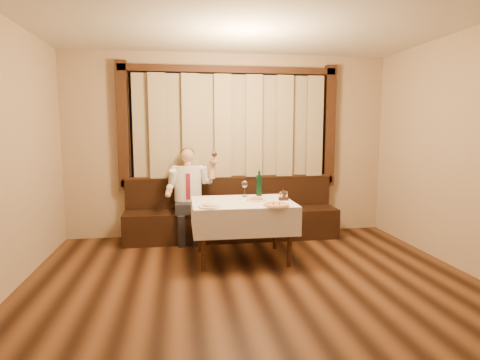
{
  "coord_description": "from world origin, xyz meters",
  "views": [
    {
      "loc": [
        -0.77,
        -3.23,
        1.67
      ],
      "look_at": [
        0.0,
        1.9,
        1.0
      ],
      "focal_mm": 30.0,
      "sensor_mm": 36.0,
      "label": 1
    }
  ],
  "objects": [
    {
      "name": "banquette",
      "position": [
        0.0,
        2.72,
        0.31
      ],
      "size": [
        3.2,
        0.61,
        0.94
      ],
      "color": "black",
      "rests_on": "ground"
    },
    {
      "name": "pasta_red",
      "position": [
        0.18,
        1.72,
        0.79
      ],
      "size": [
        0.26,
        0.26,
        0.09
      ],
      "rotation": [
        0.0,
        0.0,
        0.37
      ],
      "color": "white",
      "rests_on": "dining_table"
    },
    {
      "name": "pizza",
      "position": [
        0.35,
        1.32,
        0.77
      ],
      "size": [
        0.32,
        0.32,
        0.03
      ],
      "rotation": [
        0.0,
        0.0,
        -0.06
      ],
      "color": "white",
      "rests_on": "dining_table"
    },
    {
      "name": "cruet_caddy",
      "position": [
        0.53,
        1.68,
        0.8
      ],
      "size": [
        0.12,
        0.06,
        0.13
      ],
      "rotation": [
        0.0,
        0.0,
        0.01
      ],
      "color": "black",
      "rests_on": "dining_table"
    },
    {
      "name": "room",
      "position": [
        -0.0,
        0.97,
        1.5
      ],
      "size": [
        5.01,
        6.01,
        2.81
      ],
      "color": "black",
      "rests_on": "ground"
    },
    {
      "name": "seated_man",
      "position": [
        -0.65,
        2.63,
        0.81
      ],
      "size": [
        0.75,
        0.56,
        1.38
      ],
      "color": "black",
      "rests_on": "ground"
    },
    {
      "name": "pasta_cream",
      "position": [
        -0.44,
        1.36,
        0.79
      ],
      "size": [
        0.27,
        0.27,
        0.09
      ],
      "rotation": [
        0.0,
        0.0,
        0.15
      ],
      "color": "white",
      "rests_on": "dining_table"
    },
    {
      "name": "table_wine_glass",
      "position": [
        0.08,
        2.04,
        0.91
      ],
      "size": [
        0.08,
        0.08,
        0.21
      ],
      "rotation": [
        0.0,
        0.0,
        -0.08
      ],
      "color": "white",
      "rests_on": "dining_table"
    },
    {
      "name": "green_bottle",
      "position": [
        0.29,
        2.07,
        0.91
      ],
      "size": [
        0.08,
        0.08,
        0.35
      ],
      "rotation": [
        0.0,
        0.0,
        0.18
      ],
      "color": "#0E4126",
      "rests_on": "dining_table"
    },
    {
      "name": "dining_table",
      "position": [
        0.0,
        1.7,
        0.65
      ],
      "size": [
        1.27,
        0.97,
        0.76
      ],
      "color": "black",
      "rests_on": "ground"
    }
  ]
}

